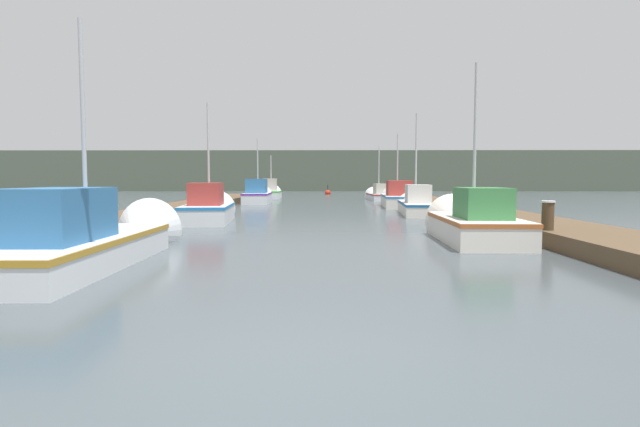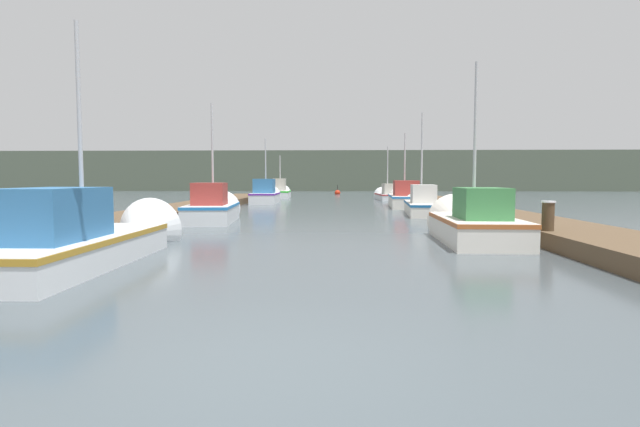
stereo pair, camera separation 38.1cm
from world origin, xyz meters
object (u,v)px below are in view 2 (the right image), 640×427
Objects in this scene: fishing_boat_1 at (471,223)px; fishing_boat_7 at (280,192)px; mooring_piling_0 at (548,224)px; mooring_piling_1 at (212,203)px; fishing_boat_2 at (214,209)px; channel_buoy at (337,193)px; fishing_boat_5 at (266,195)px; fishing_boat_3 at (421,204)px; mooring_piling_2 at (270,191)px; fishing_boat_4 at (404,198)px; fishing_boat_6 at (387,195)px; fishing_boat_0 at (96,237)px.

fishing_boat_1 is 0.98× the size of fishing_boat_7.
mooring_piling_1 is at bearing 135.24° from mooring_piling_0.
channel_buoy is (4.62, 31.71, -0.31)m from fishing_boat_2.
mooring_piling_1 reaches higher than channel_buoy.
fishing_boat_1 is 21.21m from fishing_boat_5.
fishing_boat_1 is 37.44m from channel_buoy.
fishing_boat_3 reaches higher than mooring_piling_0.
fishing_boat_3 is at bearing -64.13° from mooring_piling_2.
fishing_boat_1 is at bearing -87.20° from fishing_boat_3.
fishing_boat_2 is at bearing -98.29° from channel_buoy.
mooring_piling_1 is 0.92× the size of mooring_piling_2.
fishing_boat_5 is (-8.53, 4.02, 0.02)m from fishing_boat_4.
fishing_boat_7 is (-8.33, 28.14, 0.04)m from fishing_boat_1.
fishing_boat_4 is 1.21× the size of fishing_boat_6.
fishing_boat_3 is 12.99m from fishing_boat_5.
mooring_piling_2 is at bearing 109.15° from fishing_boat_1.
fishing_boat_0 is 8.96m from fishing_boat_2.
fishing_boat_1 is 29.35m from fishing_boat_7.
fishing_boat_0 reaches higher than fishing_boat_6.
fishing_boat_6 is (-0.11, 9.14, -0.14)m from fishing_boat_4.
fishing_boat_1 is 24.66m from fishing_boat_6.
fishing_boat_2 is at bearing -87.16° from mooring_piling_2.
fishing_boat_2 is (0.16, 8.95, 0.03)m from fishing_boat_0.
fishing_boat_0 reaches higher than fishing_boat_4.
fishing_boat_7 is (-0.08, 8.61, -0.04)m from fishing_boat_5.
fishing_boat_5 reaches higher than fishing_boat_7.
fishing_boat_7 is (-8.61, 12.62, -0.02)m from fishing_boat_4.
mooring_piling_0 is (1.16, -16.82, 0.04)m from fishing_boat_4.
fishing_boat_2 reaches higher than fishing_boat_6.
mooring_piling_0 is at bearing -74.26° from fishing_boat_7.
fishing_boat_5 is 18.34m from channel_buoy.
fishing_boat_1 is 1.03× the size of fishing_boat_2.
mooring_piling_2 is at bearing 120.33° from fishing_boat_3.
fishing_boat_6 is 25.99m from mooring_piling_0.
fishing_boat_7 is 4.67× the size of mooring_piling_2.
fishing_boat_6 is at bearing 72.21° from fishing_boat_0.
fishing_boat_1 is 31.17m from mooring_piling_2.
fishing_boat_7 reaches higher than mooring_piling_0.
fishing_boat_0 is at bearing -111.25° from fishing_boat_4.
fishing_boat_3 is (8.65, 13.14, -0.02)m from fishing_boat_0.
channel_buoy is (-3.59, 37.27, -0.29)m from fishing_boat_1.
fishing_boat_7 is at bearing -55.72° from mooring_piling_2.
fishing_boat_1 is 9.75m from fishing_boat_3.
fishing_boat_1 reaches higher than channel_buoy.
fishing_boat_1 is 15.52m from fishing_boat_4.
fishing_boat_7 is at bearing 84.85° from fishing_boat_2.
channel_buoy is (4.74, 9.13, -0.34)m from fishing_boat_7.
fishing_boat_7 reaches higher than mooring_piling_1.
fishing_boat_5 is 4.95× the size of mooring_piling_0.
fishing_boat_6 reaches higher than fishing_boat_7.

